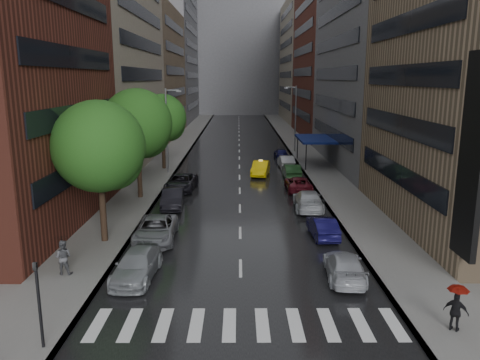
{
  "coord_description": "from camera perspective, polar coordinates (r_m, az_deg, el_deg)",
  "views": [
    {
      "loc": [
        -0.11,
        -20.04,
        10.24
      ],
      "look_at": [
        0.0,
        12.97,
        3.0
      ],
      "focal_mm": 35.0,
      "sensor_mm": 36.0,
      "label": 1
    }
  ],
  "objects": [
    {
      "name": "sidewalk_right",
      "position": [
        71.36,
        7.17,
        4.09
      ],
      "size": [
        4.0,
        140.0,
        0.15
      ],
      "primitive_type": "cube",
      "color": "gray",
      "rests_on": "ground"
    },
    {
      "name": "tree_near",
      "position": [
        29.71,
        -16.84,
        3.92
      ],
      "size": [
        5.64,
        5.64,
        8.98
      ],
      "color": "#382619",
      "rests_on": "ground"
    },
    {
      "name": "street_lamp_left",
      "position": [
        50.9,
        -8.84,
        6.19
      ],
      "size": [
        1.74,
        0.22,
        9.0
      ],
      "color": "gray",
      "rests_on": "sidewalk_left"
    },
    {
      "name": "awning",
      "position": [
        56.24,
        9.15,
        4.96
      ],
      "size": [
        4.0,
        8.0,
        3.12
      ],
      "color": "navy",
      "rests_on": "sidewalk_right"
    },
    {
      "name": "taxi",
      "position": [
        50.02,
        2.52,
        1.44
      ],
      "size": [
        2.35,
        4.85,
        1.53
      ],
      "primitive_type": "imported",
      "rotation": [
        0.0,
        0.0,
        -0.16
      ],
      "color": "yellow",
      "rests_on": "ground"
    },
    {
      "name": "building_far",
      "position": [
        138.16,
        -0.15,
        14.76
      ],
      "size": [
        40.0,
        14.0,
        32.0
      ],
      "primitive_type": "cube",
      "color": "slate",
      "rests_on": "ground"
    },
    {
      "name": "ped_black_umbrella",
      "position": [
        26.29,
        -20.82,
        -8.19
      ],
      "size": [
        0.96,
        0.98,
        2.09
      ],
      "color": "#505156",
      "rests_on": "sidewalk_left"
    },
    {
      "name": "parked_cars_right",
      "position": [
        41.96,
        7.36,
        -0.86
      ],
      "size": [
        2.43,
        41.58,
        1.55
      ],
      "color": "#B0B3BA",
      "rests_on": "ground"
    },
    {
      "name": "traffic_light",
      "position": [
        19.53,
        -23.35,
        -12.94
      ],
      "size": [
        0.18,
        0.15,
        3.45
      ],
      "color": "black",
      "rests_on": "sidewalk_left"
    },
    {
      "name": "ped_red_umbrella",
      "position": [
        21.35,
        24.92,
        -13.53
      ],
      "size": [
        1.01,
        0.9,
        2.01
      ],
      "color": "black",
      "rests_on": "sidewalk_right"
    },
    {
      "name": "parked_cars_left",
      "position": [
        34.77,
        -8.95,
        -3.63
      ],
      "size": [
        2.9,
        24.66,
        1.54
      ],
      "color": "gray",
      "rests_on": "ground"
    },
    {
      "name": "crosswalk",
      "position": [
        20.75,
        0.72,
        -17.18
      ],
      "size": [
        13.15,
        2.8,
        0.01
      ],
      "color": "silver",
      "rests_on": "ground"
    },
    {
      "name": "tree_mid",
      "position": [
        40.31,
        -12.43,
        6.68
      ],
      "size": [
        5.91,
        5.91,
        9.42
      ],
      "color": "#382619",
      "rests_on": "ground"
    },
    {
      "name": "ground",
      "position": [
        22.51,
        0.11,
        -14.7
      ],
      "size": [
        220.0,
        220.0,
        0.0
      ],
      "primitive_type": "plane",
      "color": "gray",
      "rests_on": "ground"
    },
    {
      "name": "tree_far",
      "position": [
        53.27,
        -9.44,
        7.46
      ],
      "size": [
        5.35,
        5.35,
        8.52
      ],
      "color": "#382619",
      "rests_on": "ground"
    },
    {
      "name": "sidewalk_left",
      "position": [
        71.33,
        -7.36,
        4.08
      ],
      "size": [
        4.0,
        140.0,
        0.15
      ],
      "primitive_type": "cube",
      "color": "gray",
      "rests_on": "ground"
    },
    {
      "name": "road",
      "position": [
        70.79,
        -0.1,
        4.06
      ],
      "size": [
        14.0,
        140.0,
        0.01
      ],
      "primitive_type": "cube",
      "color": "black",
      "rests_on": "ground"
    },
    {
      "name": "buildings_left",
      "position": [
        80.43,
        -11.31,
        16.24
      ],
      "size": [
        8.0,
        108.0,
        38.0
      ],
      "color": "maroon",
      "rests_on": "ground"
    },
    {
      "name": "street_lamp_right",
      "position": [
        65.73,
        6.71,
        7.62
      ],
      "size": [
        1.74,
        0.22,
        9.0
      ],
      "color": "gray",
      "rests_on": "sidewalk_right"
    },
    {
      "name": "buildings_right",
      "position": [
        78.36,
        11.35,
        15.65
      ],
      "size": [
        8.05,
        109.1,
        36.0
      ],
      "color": "#937A5B",
      "rests_on": "ground"
    }
  ]
}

